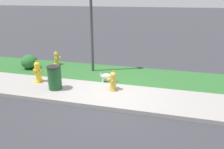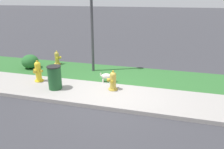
% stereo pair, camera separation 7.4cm
% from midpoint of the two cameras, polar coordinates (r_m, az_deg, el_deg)
% --- Properties ---
extents(ground_plane, '(120.00, 120.00, 0.00)m').
position_cam_midpoint_polar(ground_plane, '(7.20, -0.21, -5.17)').
color(ground_plane, '#38383D').
extents(sidewalk_pavement, '(18.00, 1.83, 0.01)m').
position_cam_midpoint_polar(sidewalk_pavement, '(7.19, -0.21, -5.13)').
color(sidewalk_pavement, '#9E9993').
rests_on(sidewalk_pavement, ground).
extents(grass_verge, '(18.00, 2.12, 0.01)m').
position_cam_midpoint_polar(grass_verge, '(8.97, 3.19, 0.02)').
color(grass_verge, '#2D662D').
rests_on(grass_verge, ground).
extents(street_curb, '(18.00, 0.16, 0.12)m').
position_cam_midpoint_polar(street_curb, '(6.32, -2.66, -8.34)').
color(street_curb, '#9E9993').
rests_on(street_curb, ground).
extents(fire_hydrant_across_street, '(0.40, 0.38, 0.82)m').
position_cam_midpoint_polar(fire_hydrant_across_street, '(8.56, -18.51, 0.79)').
color(fire_hydrant_across_street, yellow).
rests_on(fire_hydrant_across_street, ground).
extents(fire_hydrant_far_end, '(0.35, 0.37, 0.65)m').
position_cam_midpoint_polar(fire_hydrant_far_end, '(10.53, -13.95, 4.19)').
color(fire_hydrant_far_end, gold).
rests_on(fire_hydrant_far_end, ground).
extents(fire_hydrant_at_driveway, '(0.37, 0.39, 0.69)m').
position_cam_midpoint_polar(fire_hydrant_at_driveway, '(7.40, 0.50, -1.67)').
color(fire_hydrant_at_driveway, gold).
rests_on(fire_hydrant_at_driveway, ground).
extents(small_white_dog, '(0.55, 0.27, 0.41)m').
position_cam_midpoint_polar(small_white_dog, '(8.11, -0.89, -0.44)').
color(small_white_dog, silver).
rests_on(small_white_dog, ground).
extents(trash_bin, '(0.48, 0.48, 0.82)m').
position_cam_midpoint_polar(trash_bin, '(7.69, -14.48, -0.80)').
color(trash_bin, '#1E5128').
rests_on(trash_bin, ground).
extents(shrub_bush_mid_verge, '(0.72, 0.72, 0.61)m').
position_cam_midpoint_polar(shrub_bush_mid_verge, '(10.32, -20.42, 3.21)').
color(shrub_bush_mid_verge, '#28662D').
rests_on(shrub_bush_mid_verge, ground).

